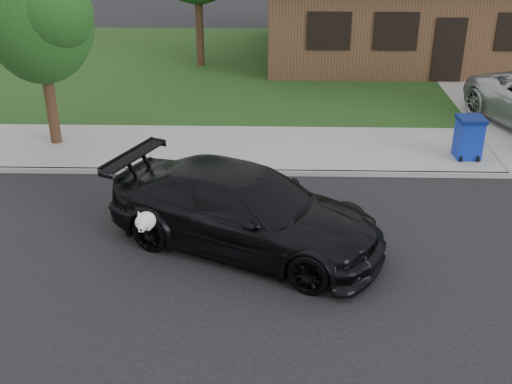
{
  "coord_description": "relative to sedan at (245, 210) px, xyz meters",
  "views": [
    {
      "loc": [
        -1.84,
        -10.37,
        6.33
      ],
      "look_at": [
        -2.12,
        0.32,
        1.1
      ],
      "focal_mm": 45.0,
      "sensor_mm": 36.0,
      "label": 1
    }
  ],
  "objects": [
    {
      "name": "house",
      "position": [
        6.33,
        14.78,
        1.36
      ],
      "size": [
        12.6,
        8.6,
        4.65
      ],
      "color": "#422B1C",
      "rests_on": "ground"
    },
    {
      "name": "tree_2",
      "position": [
        -5.05,
        4.9,
        2.5
      ],
      "size": [
        2.73,
        2.6,
        4.59
      ],
      "color": "#332114",
      "rests_on": "ground"
    },
    {
      "name": "lawn",
      "position": [
        2.33,
        12.79,
        -0.71
      ],
      "size": [
        60.0,
        13.0,
        0.13
      ],
      "primitive_type": "cube",
      "color": "#193814",
      "rests_on": "ground"
    },
    {
      "name": "recycling_bin",
      "position": [
        5.31,
        4.23,
        -0.12
      ],
      "size": [
        0.66,
        0.69,
        1.04
      ],
      "rotation": [
        0.0,
        0.0,
        0.06
      ],
      "color": "#0E289D",
      "rests_on": "sidewalk"
    },
    {
      "name": "sedan",
      "position": [
        0.0,
        0.0,
        0.0
      ],
      "size": [
        5.73,
        4.16,
        1.54
      ],
      "rotation": [
        0.0,
        0.0,
        1.14
      ],
      "color": "black",
      "rests_on": "ground"
    },
    {
      "name": "curb",
      "position": [
        2.33,
        3.29,
        -0.71
      ],
      "size": [
        60.0,
        0.12,
        0.12
      ],
      "primitive_type": "cube",
      "color": "gray",
      "rests_on": "ground"
    },
    {
      "name": "ground",
      "position": [
        2.33,
        -0.21,
        -0.77
      ],
      "size": [
        120.0,
        120.0,
        0.0
      ],
      "primitive_type": "plane",
      "color": "black",
      "rests_on": "ground"
    },
    {
      "name": "sidewalk",
      "position": [
        2.33,
        4.79,
        -0.71
      ],
      "size": [
        60.0,
        3.0,
        0.12
      ],
      "primitive_type": "cube",
      "color": "gray",
      "rests_on": "ground"
    }
  ]
}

